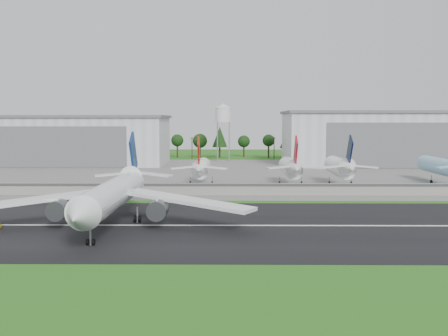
{
  "coord_description": "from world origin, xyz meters",
  "views": [
    {
      "loc": [
        -1.62,
        -100.16,
        21.04
      ],
      "look_at": [
        -3.13,
        40.0,
        9.0
      ],
      "focal_mm": 45.0,
      "sensor_mm": 36.0,
      "label": 1
    }
  ],
  "objects_px": {
    "parked_jet_red_b": "(291,168)",
    "parked_jet_navy": "(341,167)",
    "parked_jet_skyblue": "(444,166)",
    "main_airliner": "(112,202)",
    "parked_jet_red_a": "(201,168)"
  },
  "relations": [
    {
      "from": "parked_jet_navy",
      "to": "parked_jet_red_a",
      "type": "bearing_deg",
      "value": -179.93
    },
    {
      "from": "main_airliner",
      "to": "parked_jet_skyblue",
      "type": "bearing_deg",
      "value": -141.93
    },
    {
      "from": "parked_jet_red_a",
      "to": "parked_jet_red_b",
      "type": "xyz_separation_m",
      "value": [
        28.58,
        0.02,
        0.13
      ]
    },
    {
      "from": "parked_jet_red_b",
      "to": "main_airliner",
      "type": "bearing_deg",
      "value": -122.58
    },
    {
      "from": "parked_jet_red_b",
      "to": "parked_jet_red_a",
      "type": "bearing_deg",
      "value": -179.95
    },
    {
      "from": "main_airliner",
      "to": "parked_jet_red_b",
      "type": "bearing_deg",
      "value": -122.29
    },
    {
      "from": "parked_jet_red_b",
      "to": "parked_jet_navy",
      "type": "distance_m",
      "value": 15.83
    },
    {
      "from": "parked_jet_red_a",
      "to": "parked_jet_red_b",
      "type": "distance_m",
      "value": 28.58
    },
    {
      "from": "parked_jet_red_a",
      "to": "parked_jet_red_b",
      "type": "height_order",
      "value": "parked_jet_red_b"
    },
    {
      "from": "parked_jet_navy",
      "to": "parked_jet_red_b",
      "type": "bearing_deg",
      "value": -179.89
    },
    {
      "from": "main_airliner",
      "to": "parked_jet_red_b",
      "type": "height_order",
      "value": "main_airliner"
    },
    {
      "from": "parked_jet_navy",
      "to": "parked_jet_skyblue",
      "type": "bearing_deg",
      "value": 8.26
    },
    {
      "from": "parked_jet_red_b",
      "to": "parked_jet_navy",
      "type": "bearing_deg",
      "value": 0.11
    },
    {
      "from": "main_airliner",
      "to": "parked_jet_skyblue",
      "type": "distance_m",
      "value": 117.53
    },
    {
      "from": "parked_jet_navy",
      "to": "main_airliner",
      "type": "bearing_deg",
      "value": -131.19
    }
  ]
}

